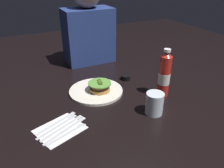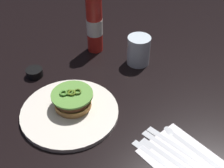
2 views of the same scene
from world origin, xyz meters
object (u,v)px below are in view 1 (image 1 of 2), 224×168
(condiment_cup, at_px, (126,77))
(fork_utensil, at_px, (61,124))
(dinner_plate, at_px, (96,91))
(steak_knife, at_px, (65,125))
(spoon_utensil, at_px, (72,130))
(table_knife, at_px, (68,128))
(napkin, at_px, (60,129))
(diner_person, at_px, (88,27))
(water_glass, at_px, (154,103))
(ketchup_bottle, at_px, (164,75))
(butter_knife, at_px, (59,121))
(burger_sandwich, at_px, (100,87))

(condiment_cup, distance_m, fork_utensil, 0.52)
(dinner_plate, height_order, condiment_cup, condiment_cup)
(steak_knife, bearing_deg, spoon_utensil, -67.95)
(table_knife, relative_size, fork_utensil, 1.06)
(spoon_utensil, bearing_deg, table_knife, 114.12)
(napkin, relative_size, diner_person, 0.33)
(water_glass, relative_size, table_knife, 0.50)
(table_knife, height_order, steak_knife, same)
(diner_person, bearing_deg, condiment_cup, -77.13)
(water_glass, height_order, condiment_cup, water_glass)
(steak_knife, relative_size, fork_utensil, 1.05)
(ketchup_bottle, bearing_deg, water_glass, -140.01)
(butter_knife, bearing_deg, ketchup_bottle, -1.33)
(table_knife, distance_m, diner_person, 0.78)
(diner_person, bearing_deg, fork_utensil, -120.92)
(napkin, bearing_deg, dinner_plate, 41.20)
(burger_sandwich, relative_size, butter_knife, 0.63)
(napkin, height_order, table_knife, table_knife)
(butter_knife, bearing_deg, table_knife, -69.78)
(napkin, distance_m, diner_person, 0.78)
(ketchup_bottle, bearing_deg, spoon_utensil, -171.83)
(fork_utensil, relative_size, butter_knife, 1.01)
(dinner_plate, height_order, burger_sandwich, burger_sandwich)
(condiment_cup, bearing_deg, steak_knife, -148.50)
(burger_sandwich, bearing_deg, ketchup_bottle, -30.29)
(water_glass, relative_size, fork_utensil, 0.53)
(napkin, xyz_separation_m, diner_person, (0.38, 0.64, 0.23))
(water_glass, distance_m, spoon_utensil, 0.37)
(diner_person, bearing_deg, butter_knife, -122.02)
(burger_sandwich, bearing_deg, steak_knife, -141.44)
(steak_knife, bearing_deg, dinner_plate, 42.62)
(fork_utensil, bearing_deg, diner_person, 59.08)
(dinner_plate, distance_m, fork_utensil, 0.30)
(condiment_cup, bearing_deg, water_glass, -98.81)
(dinner_plate, height_order, steak_knife, dinner_plate)
(condiment_cup, xyz_separation_m, spoon_utensil, (-0.42, -0.31, -0.01))
(burger_sandwich, relative_size, fork_utensil, 0.62)
(napkin, bearing_deg, steak_knife, 24.76)
(dinner_plate, bearing_deg, burger_sandwich, -44.37)
(steak_knife, xyz_separation_m, fork_utensil, (-0.01, 0.02, 0.00))
(napkin, height_order, spoon_utensil, spoon_utensil)
(spoon_utensil, bearing_deg, ketchup_bottle, 8.17)
(butter_knife, xyz_separation_m, diner_person, (0.37, 0.59, 0.23))
(water_glass, xyz_separation_m, fork_utensil, (-0.40, 0.10, -0.05))
(ketchup_bottle, relative_size, table_knife, 1.22)
(steak_knife, bearing_deg, condiment_cup, 31.50)
(dinner_plate, relative_size, diner_person, 0.52)
(burger_sandwich, distance_m, butter_knife, 0.30)
(burger_sandwich, distance_m, spoon_utensil, 0.32)
(fork_utensil, bearing_deg, burger_sandwich, 34.37)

